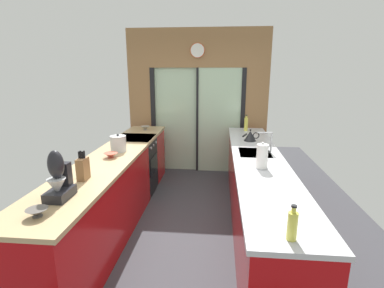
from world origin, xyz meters
name	(u,v)px	position (x,y,z in m)	size (l,w,h in m)	color
ground_plane	(187,213)	(0.00, 0.60, -0.01)	(5.04, 7.60, 0.02)	#38383D
back_wall_unit	(198,94)	(0.00, 2.40, 1.52)	(2.64, 0.12, 2.70)	olive
left_counter_run	(111,193)	(-0.91, 0.13, 0.47)	(0.62, 3.80, 0.92)	#AD0C0F
right_counter_run	(257,193)	(0.91, 0.30, 0.46)	(0.62, 3.80, 0.92)	#AD0C0F
sink_faucet	(269,139)	(1.06, 0.55, 1.10)	(0.19, 0.02, 0.28)	#B7BABC
oven_range	(136,165)	(-0.91, 1.25, 0.46)	(0.60, 0.60, 0.92)	black
mixing_bowl_near	(37,212)	(-0.89, -1.32, 0.95)	(0.16, 0.16, 0.06)	#514C47
mixing_bowl_mid	(111,155)	(-0.89, 0.15, 0.95)	(0.17, 0.17, 0.06)	#BC4C38
mixing_bowl_far	(145,128)	(-0.89, 1.84, 0.96)	(0.17, 0.17, 0.07)	gray
knife_block	(83,168)	(-0.89, -0.58, 1.03)	(0.08, 0.14, 0.29)	brown
stand_mixer	(59,180)	(-0.89, -1.01, 1.08)	(0.17, 0.27, 0.42)	black
stock_pot	(118,144)	(-0.89, 0.44, 1.02)	(0.21, 0.21, 0.23)	#B7BABC
kettle	(250,136)	(0.89, 1.19, 1.00)	(0.26, 0.18, 0.18)	black
soap_bottle_near	(292,225)	(0.89, -1.45, 1.02)	(0.06, 0.06, 0.24)	#D1CC4C
soap_bottle_far	(246,124)	(0.89, 1.94, 1.04)	(0.06, 0.06, 0.28)	#D1CC4C
paper_towel_roll	(262,157)	(0.89, -0.08, 1.05)	(0.14, 0.14, 0.30)	#B7BABC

